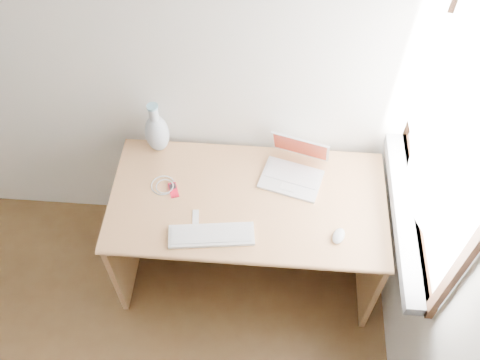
# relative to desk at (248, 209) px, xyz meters

# --- Properties ---
(back_wall) EXTENTS (3.50, 0.04, 2.60)m
(back_wall) POSITION_rel_desk_xyz_m (-0.97, 0.29, 0.80)
(back_wall) COLOR white
(back_wall) RESTS_ON floor
(window) EXTENTS (0.11, 0.99, 1.10)m
(window) POSITION_rel_desk_xyz_m (0.74, -0.16, 0.77)
(window) COLOR white
(window) RESTS_ON right_wall
(desk) EXTENTS (1.33, 0.67, 0.70)m
(desk) POSITION_rel_desk_xyz_m (0.00, 0.00, 0.00)
(desk) COLOR tan
(desk) RESTS_ON floor
(laptop) EXTENTS (0.33, 0.31, 0.20)m
(laptop) POSITION_rel_desk_xyz_m (0.20, 0.09, 0.25)
(laptop) COLOR white
(laptop) RESTS_ON desk
(external_keyboard) EXTENTS (0.40, 0.17, 0.02)m
(external_keyboard) POSITION_rel_desk_xyz_m (-0.15, -0.30, 0.21)
(external_keyboard) COLOR white
(external_keyboard) RESTS_ON desk
(mouse) EXTENTS (0.08, 0.10, 0.03)m
(mouse) POSITION_rel_desk_xyz_m (0.43, -0.26, 0.22)
(mouse) COLOR white
(mouse) RESTS_ON desk
(ipod) EXTENTS (0.07, 0.10, 0.01)m
(ipod) POSITION_rel_desk_xyz_m (-0.36, -0.06, 0.20)
(ipod) COLOR red
(ipod) RESTS_ON desk
(cable_coil) EXTENTS (0.13, 0.13, 0.01)m
(cable_coil) POSITION_rel_desk_xyz_m (-0.42, -0.03, 0.20)
(cable_coil) COLOR white
(cable_coil) RESTS_ON desk
(remote) EXTENTS (0.04, 0.08, 0.01)m
(remote) POSITION_rel_desk_xyz_m (-0.24, -0.20, 0.20)
(remote) COLOR white
(remote) RESTS_ON desk
(vase) EXTENTS (0.12, 0.12, 0.31)m
(vase) POSITION_rel_desk_xyz_m (-0.48, 0.21, 0.32)
(vase) COLOR silver
(vase) RESTS_ON desk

